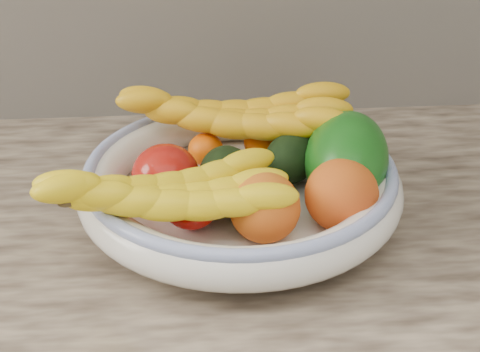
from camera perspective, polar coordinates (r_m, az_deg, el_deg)
name	(u,v)px	position (r m, az deg, el deg)	size (l,w,h in m)	color
fruit_bowl	(240,184)	(0.89, 0.00, -0.65)	(0.39, 0.39, 0.08)	silver
clementine_back_left	(206,149)	(0.96, -2.67, 2.07)	(0.05, 0.05, 0.04)	#FF6505
clementine_back_right	(265,142)	(0.98, 1.98, 2.69)	(0.06, 0.06, 0.05)	#FF6805
tomato_left	(166,174)	(0.88, -5.80, 0.12)	(0.08, 0.08, 0.07)	#B0150E
tomato_near_left	(191,203)	(0.83, -3.82, -2.11)	(0.07, 0.07, 0.06)	#BE0500
avocado_center	(227,177)	(0.87, -1.02, -0.05)	(0.07, 0.10, 0.07)	black
avocado_right	(292,157)	(0.92, 4.09, 1.48)	(0.06, 0.09, 0.06)	black
green_mango	(346,159)	(0.89, 8.24, 1.30)	(0.10, 0.15, 0.11)	#0E4D0E
peach_front	(265,207)	(0.81, 1.93, -2.46)	(0.08, 0.08, 0.08)	orange
peach_right	(342,195)	(0.83, 7.89, -1.48)	(0.08, 0.08, 0.08)	orange
banana_bunch_back	(233,122)	(0.95, -0.55, 4.23)	(0.32, 0.12, 0.09)	#ECB013
banana_bunch_front	(166,200)	(0.79, -5.78, -1.86)	(0.29, 0.11, 0.08)	yellow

